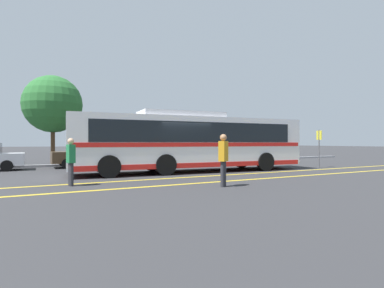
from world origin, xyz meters
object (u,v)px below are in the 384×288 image
Objects in this scene: parked_car_1 at (88,155)px; tree_0 at (53,104)px; parked_car_3 at (256,153)px; pedestrian_1 at (71,159)px; pedestrian_0 at (223,156)px; transit_bus at (192,141)px; parked_car_2 at (181,153)px; bus_stop_sign at (319,144)px.

tree_0 is at bearing 27.53° from parked_car_1.
parked_car_3 is 2.79× the size of pedestrian_1.
parked_car_1 is 13.17m from parked_car_3.
parked_car_3 is 0.76× the size of tree_0.
parked_car_1 is at bearing -60.68° from tree_0.
pedestrian_0 is at bearing -71.16° from tree_0.
tree_0 is at bearing -140.84° from transit_bus.
parked_car_3 is 16.93m from pedestrian_1.
parked_car_3 is (13.17, -0.31, -0.07)m from parked_car_1.
pedestrian_0 reaches higher than parked_car_3.
transit_bus reaches higher than parked_car_3.
parked_car_1 is 0.67× the size of tree_0.
pedestrian_1 is (-14.89, -8.05, 0.27)m from parked_car_3.
tree_0 is (-1.86, 3.32, 3.46)m from parked_car_1.
transit_bus is 5.50m from pedestrian_0.
parked_car_3 is at bearing 126.04° from transit_bus.
parked_car_1 is 5.14m from tree_0.
tree_0 is at bearing 80.69° from parked_car_3.
parked_car_2 is (1.98, 5.50, -0.85)m from transit_bus.
transit_bus is at bearing -143.78° from parked_car_1.
parked_car_1 is (-4.47, 5.72, -0.86)m from transit_bus.
bus_stop_sign is at bearing -140.06° from parked_car_2.
pedestrian_1 is at bearing 122.65° from parked_car_3.
bus_stop_sign reaches higher than parked_car_2.
bus_stop_sign is 0.37× the size of tree_0.
pedestrian_0 is (-10.15, -10.68, 0.37)m from parked_car_3.
transit_bus is 11.34m from tree_0.
pedestrian_0 is 5.43m from pedestrian_1.
pedestrian_1 is at bearing 166.54° from parked_car_1.
pedestrian_1 is 12.12m from tree_0.
bus_stop_sign is (9.56, 3.95, 0.41)m from pedestrian_0.
pedestrian_1 is at bearing -62.79° from transit_bus.
tree_0 is at bearing 171.11° from pedestrian_1.
tree_0 reaches higher than parked_car_3.
pedestrian_1 is (-4.74, 2.63, -0.09)m from pedestrian_0.
parked_car_2 is 0.96× the size of parked_car_3.
parked_car_2 is at bearing -133.92° from bus_stop_sign.
bus_stop_sign is at bearing -35.66° from tree_0.
parked_car_2 is 9.20m from bus_stop_sign.
parked_car_2 is 2.66× the size of pedestrian_1.
transit_bus reaches higher than pedestrian_0.
bus_stop_sign reaches higher than pedestrian_1.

